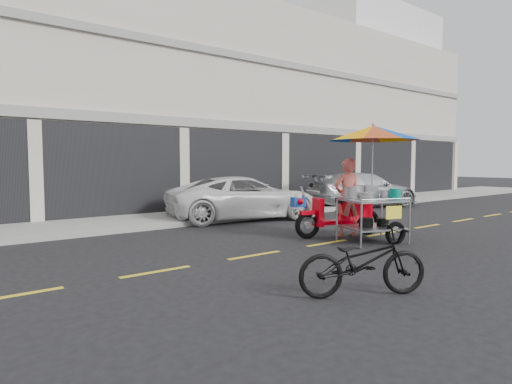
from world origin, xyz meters
TOP-DOWN VIEW (x-y plane):
  - ground at (0.00, 0.00)m, footprint 90.00×90.00m
  - sidewalk at (0.00, 5.50)m, footprint 45.00×3.00m
  - shophouse_block at (2.82, 10.59)m, footprint 36.00×8.11m
  - centerline at (0.00, 0.00)m, footprint 42.00×0.10m
  - white_pickup at (0.91, 4.31)m, footprint 5.15×3.27m
  - silver_pickup at (6.82, 4.44)m, footprint 4.97×2.86m
  - near_bicycle at (-2.38, -2.82)m, footprint 1.83×1.35m
  - food_vendor_rig at (0.96, -0.16)m, footprint 2.59×2.63m

SIDE VIEW (x-z plane):
  - ground at x=0.00m, z-range 0.00..0.00m
  - centerline at x=0.00m, z-range 0.00..0.01m
  - sidewalk at x=0.00m, z-range 0.00..0.15m
  - near_bicycle at x=-2.38m, z-range 0.00..0.92m
  - white_pickup at x=0.91m, z-range 0.00..1.32m
  - silver_pickup at x=6.82m, z-range 0.00..1.35m
  - food_vendor_rig at x=0.96m, z-range 0.34..2.97m
  - shophouse_block at x=2.82m, z-range -0.96..9.44m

